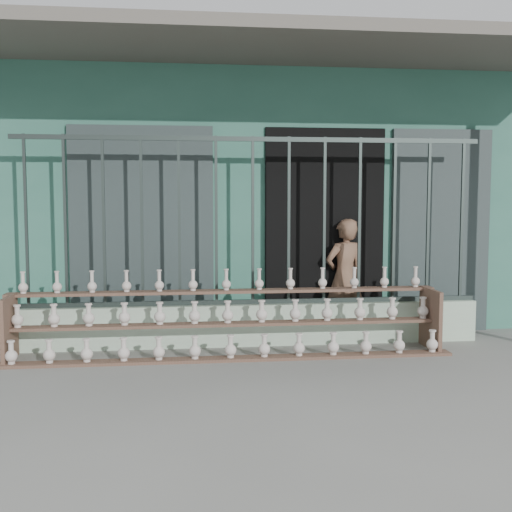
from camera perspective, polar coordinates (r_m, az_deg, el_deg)
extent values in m
plane|color=slate|center=(5.81, 1.18, -10.76)|extent=(60.00, 60.00, 0.00)
cube|color=#306655|center=(9.86, -2.27, 5.18)|extent=(7.00, 5.00, 3.20)
cube|color=black|center=(7.55, 6.06, 2.14)|extent=(1.40, 0.12, 2.40)
cube|color=#232E2E|center=(7.34, -10.08, 2.00)|extent=(1.60, 0.08, 2.40)
cube|color=#232E2E|center=(7.94, 16.03, 2.11)|extent=(1.20, 0.08, 2.40)
cube|color=#59544C|center=(6.96, -0.20, 18.08)|extent=(7.40, 2.00, 0.12)
cube|color=#AFCCAE|center=(7.01, -0.29, -6.10)|extent=(5.00, 0.20, 0.45)
cube|color=#283330|center=(7.02, -19.76, 2.86)|extent=(0.03, 0.03, 1.80)
cube|color=#283330|center=(6.94, -16.60, 2.93)|extent=(0.03, 0.03, 1.80)
cube|color=#283330|center=(6.88, -13.38, 2.99)|extent=(0.03, 0.03, 1.80)
cube|color=#283330|center=(6.85, -10.12, 3.04)|extent=(0.03, 0.03, 1.80)
cube|color=#283330|center=(6.84, -6.84, 3.08)|extent=(0.03, 0.03, 1.80)
cube|color=#283330|center=(6.85, -3.56, 3.11)|extent=(0.03, 0.03, 1.80)
cube|color=#283330|center=(6.88, -0.29, 3.13)|extent=(0.03, 0.03, 1.80)
cube|color=#283330|center=(6.94, 2.93, 3.13)|extent=(0.03, 0.03, 1.80)
cube|color=#283330|center=(7.01, 6.09, 3.13)|extent=(0.03, 0.03, 1.80)
cube|color=#283330|center=(7.11, 9.17, 3.12)|extent=(0.03, 0.03, 1.80)
cube|color=#283330|center=(7.23, 12.16, 3.11)|extent=(0.03, 0.03, 1.80)
cube|color=#283330|center=(7.36, 15.05, 3.08)|extent=(0.03, 0.03, 1.80)
cube|color=#283330|center=(7.52, 17.82, 3.05)|extent=(0.03, 0.03, 1.80)
cube|color=#283330|center=(6.91, -0.30, 10.36)|extent=(5.00, 0.04, 0.05)
cube|color=#283330|center=(6.97, -0.29, -4.08)|extent=(5.00, 0.04, 0.05)
cube|color=brown|center=(6.40, -2.32, -9.13)|extent=(4.50, 0.18, 0.03)
cube|color=brown|center=(6.58, -2.50, -6.06)|extent=(4.50, 0.18, 0.03)
cube|color=brown|center=(6.77, -2.67, -3.16)|extent=(4.50, 0.18, 0.03)
cube|color=brown|center=(6.77, -21.07, -6.04)|extent=(0.04, 0.55, 0.64)
cube|color=brown|center=(7.06, 15.25, -5.41)|extent=(0.04, 0.55, 0.64)
imported|color=brown|center=(7.51, 7.88, -1.89)|extent=(0.58, 0.47, 1.36)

